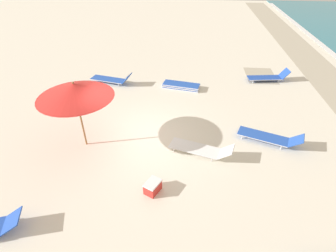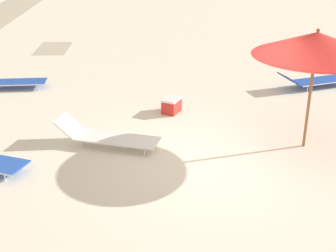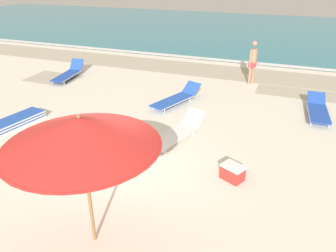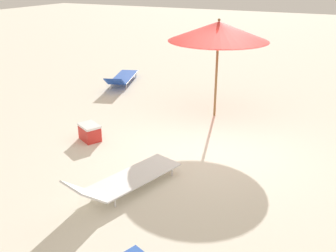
{
  "view_description": "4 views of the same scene",
  "coord_description": "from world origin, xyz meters",
  "px_view_note": "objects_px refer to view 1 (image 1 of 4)",
  "views": [
    {
      "loc": [
        7.61,
        1.96,
        5.96
      ],
      "look_at": [
        0.08,
        1.26,
        0.69
      ],
      "focal_mm": 28.0,
      "sensor_mm": 36.0,
      "label": 1
    },
    {
      "loc": [
        -8.22,
        1.4,
        4.3
      ],
      "look_at": [
        -0.02,
        1.19,
        0.72
      ],
      "focal_mm": 50.0,
      "sensor_mm": 36.0,
      "label": 2
    },
    {
      "loc": [
        3.27,
        -5.3,
        4.41
      ],
      "look_at": [
        0.83,
        1.2,
        1.0
      ],
      "focal_mm": 35.0,
      "sensor_mm": 36.0,
      "label": 3
    },
    {
      "loc": [
        -2.47,
        7.09,
        3.48
      ],
      "look_at": [
        0.26,
        1.57,
        0.94
      ],
      "focal_mm": 40.0,
      "sensor_mm": 36.0,
      "label": 4
    }
  ],
  "objects_px": {
    "sun_lounger_mid_beach_solo": "(269,77)",
    "sun_lounger_mid_beach_pair_a": "(269,137)",
    "sun_lounger_beside_umbrella": "(112,79)",
    "lounger_stack": "(181,86)",
    "sun_lounger_under_umbrella": "(201,149)",
    "cooler_box": "(153,187)",
    "beach_umbrella": "(75,91)"
  },
  "relations": [
    {
      "from": "sun_lounger_beside_umbrella",
      "to": "sun_lounger_mid_beach_solo",
      "type": "bearing_deg",
      "value": 110.37
    },
    {
      "from": "lounger_stack",
      "to": "sun_lounger_mid_beach_solo",
      "type": "height_order",
      "value": "sun_lounger_mid_beach_solo"
    },
    {
      "from": "beach_umbrella",
      "to": "sun_lounger_beside_umbrella",
      "type": "distance_m",
      "value": 5.45
    },
    {
      "from": "cooler_box",
      "to": "lounger_stack",
      "type": "bearing_deg",
      "value": -157.46
    },
    {
      "from": "sun_lounger_mid_beach_solo",
      "to": "sun_lounger_beside_umbrella",
      "type": "bearing_deg",
      "value": -90.67
    },
    {
      "from": "sun_lounger_mid_beach_solo",
      "to": "sun_lounger_mid_beach_pair_a",
      "type": "relative_size",
      "value": 0.94
    },
    {
      "from": "lounger_stack",
      "to": "cooler_box",
      "type": "height_order",
      "value": "cooler_box"
    },
    {
      "from": "sun_lounger_beside_umbrella",
      "to": "sun_lounger_mid_beach_pair_a",
      "type": "xyz_separation_m",
      "value": [
        4.32,
        7.01,
        -0.01
      ]
    },
    {
      "from": "beach_umbrella",
      "to": "lounger_stack",
      "type": "distance_m",
      "value": 6.11
    },
    {
      "from": "sun_lounger_mid_beach_solo",
      "to": "sun_lounger_mid_beach_pair_a",
      "type": "xyz_separation_m",
      "value": [
        5.35,
        -1.13,
        -0.01
      ]
    },
    {
      "from": "sun_lounger_under_umbrella",
      "to": "cooler_box",
      "type": "distance_m",
      "value": 2.31
    },
    {
      "from": "sun_lounger_under_umbrella",
      "to": "cooler_box",
      "type": "bearing_deg",
      "value": -21.24
    },
    {
      "from": "lounger_stack",
      "to": "sun_lounger_mid_beach_solo",
      "type": "relative_size",
      "value": 0.9
    },
    {
      "from": "beach_umbrella",
      "to": "sun_lounger_under_umbrella",
      "type": "height_order",
      "value": "beach_umbrella"
    },
    {
      "from": "sun_lounger_under_umbrella",
      "to": "sun_lounger_mid_beach_solo",
      "type": "relative_size",
      "value": 1.05
    },
    {
      "from": "sun_lounger_beside_umbrella",
      "to": "sun_lounger_mid_beach_pair_a",
      "type": "bearing_deg",
      "value": 71.5
    },
    {
      "from": "beach_umbrella",
      "to": "lounger_stack",
      "type": "relative_size",
      "value": 1.27
    },
    {
      "from": "sun_lounger_under_umbrella",
      "to": "sun_lounger_mid_beach_pair_a",
      "type": "distance_m",
      "value": 2.63
    },
    {
      "from": "sun_lounger_under_umbrella",
      "to": "sun_lounger_beside_umbrella",
      "type": "height_order",
      "value": "sun_lounger_beside_umbrella"
    },
    {
      "from": "sun_lounger_mid_beach_solo",
      "to": "sun_lounger_mid_beach_pair_a",
      "type": "distance_m",
      "value": 5.47
    },
    {
      "from": "sun_lounger_under_umbrella",
      "to": "sun_lounger_mid_beach_solo",
      "type": "height_order",
      "value": "sun_lounger_mid_beach_solo"
    },
    {
      "from": "lounger_stack",
      "to": "sun_lounger_under_umbrella",
      "type": "bearing_deg",
      "value": 21.75
    },
    {
      "from": "sun_lounger_beside_umbrella",
      "to": "sun_lounger_mid_beach_solo",
      "type": "height_order",
      "value": "sun_lounger_beside_umbrella"
    },
    {
      "from": "lounger_stack",
      "to": "sun_lounger_mid_beach_pair_a",
      "type": "relative_size",
      "value": 0.85
    },
    {
      "from": "sun_lounger_beside_umbrella",
      "to": "cooler_box",
      "type": "height_order",
      "value": "sun_lounger_beside_umbrella"
    },
    {
      "from": "sun_lounger_beside_umbrella",
      "to": "beach_umbrella",
      "type": "bearing_deg",
      "value": 17.89
    },
    {
      "from": "sun_lounger_mid_beach_solo",
      "to": "sun_lounger_mid_beach_pair_a",
      "type": "height_order",
      "value": "sun_lounger_mid_beach_solo"
    },
    {
      "from": "sun_lounger_mid_beach_pair_a",
      "to": "lounger_stack",
      "type": "bearing_deg",
      "value": -119.42
    },
    {
      "from": "beach_umbrella",
      "to": "sun_lounger_mid_beach_pair_a",
      "type": "height_order",
      "value": "beach_umbrella"
    },
    {
      "from": "sun_lounger_mid_beach_pair_a",
      "to": "cooler_box",
      "type": "height_order",
      "value": "sun_lounger_mid_beach_pair_a"
    },
    {
      "from": "beach_umbrella",
      "to": "sun_lounger_mid_beach_solo",
      "type": "distance_m",
      "value": 10.03
    },
    {
      "from": "beach_umbrella",
      "to": "sun_lounger_under_umbrella",
      "type": "bearing_deg",
      "value": 88.12
    }
  ]
}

